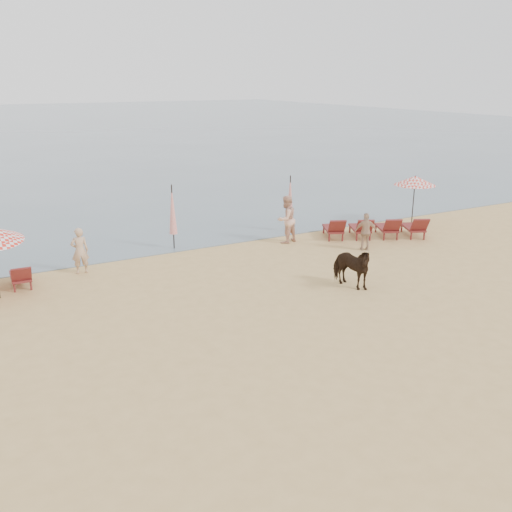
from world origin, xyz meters
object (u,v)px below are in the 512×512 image
(umbrella_closed_left, at_px, (173,210))
(beachgoer_right_a, at_px, (286,219))
(umbrella_closed_right, at_px, (290,198))
(beachgoer_right_b, at_px, (366,232))
(cow, at_px, (350,267))
(lounger_cluster_right, at_px, (375,227))
(beachgoer_left, at_px, (80,251))
(umbrella_open_right, at_px, (415,181))

(umbrella_closed_left, bearing_deg, beachgoer_right_a, -16.51)
(umbrella_closed_right, bearing_deg, beachgoer_right_b, -72.93)
(umbrella_closed_left, xyz_separation_m, cow, (3.49, -6.86, -0.90))
(lounger_cluster_right, bearing_deg, umbrella_closed_left, -172.56)
(beachgoer_left, bearing_deg, umbrella_closed_left, -158.39)
(beachgoer_right_a, bearing_deg, umbrella_open_right, 160.99)
(lounger_cluster_right, xyz_separation_m, beachgoer_right_b, (-1.49, -1.22, 0.29))
(umbrella_closed_right, xyz_separation_m, beachgoer_left, (-9.37, -1.26, -0.73))
(umbrella_open_right, bearing_deg, cow, -128.87)
(umbrella_closed_left, bearing_deg, beachgoer_right_b, -29.66)
(beachgoer_right_b, bearing_deg, umbrella_closed_left, 1.15)
(lounger_cluster_right, distance_m, beachgoer_left, 12.11)
(beachgoer_left, distance_m, beachgoer_right_a, 8.35)
(umbrella_closed_right, height_order, cow, umbrella_closed_right)
(umbrella_closed_left, height_order, beachgoer_left, umbrella_closed_left)
(umbrella_open_right, bearing_deg, umbrella_closed_right, -178.94)
(beachgoer_right_a, bearing_deg, beachgoer_left, -17.73)
(cow, bearing_deg, umbrella_closed_right, 59.97)
(umbrella_closed_left, bearing_deg, umbrella_open_right, -7.86)
(umbrella_closed_left, xyz_separation_m, beachgoer_right_b, (6.63, -3.78, -0.85))
(beachgoer_left, xyz_separation_m, beachgoer_right_a, (8.35, -0.10, 0.17))
(beachgoer_right_a, bearing_deg, umbrella_closed_left, -33.58)
(lounger_cluster_right, xyz_separation_m, umbrella_closed_left, (-8.12, 2.55, 1.14))
(cow, bearing_deg, umbrella_closed_left, 102.86)
(beachgoer_right_a, bearing_deg, umbrella_closed_right, -144.00)
(lounger_cluster_right, bearing_deg, beachgoer_left, -161.44)
(lounger_cluster_right, distance_m, umbrella_open_right, 3.61)
(lounger_cluster_right, bearing_deg, umbrella_closed_right, 160.67)
(lounger_cluster_right, distance_m, umbrella_closed_left, 8.59)
(umbrella_open_right, xyz_separation_m, beachgoer_left, (-15.10, 0.33, -1.24))
(lounger_cluster_right, height_order, beachgoer_right_b, beachgoer_right_b)
(lounger_cluster_right, bearing_deg, umbrella_open_right, 43.03)
(umbrella_closed_left, height_order, beachgoer_right_a, umbrella_closed_left)
(beachgoer_right_b, bearing_deg, cow, 75.33)
(beachgoer_left, height_order, beachgoer_right_b, beachgoer_left)
(cow, bearing_deg, umbrella_open_right, 20.49)
(beachgoer_right_b, bearing_deg, umbrella_open_right, -123.15)
(umbrella_open_right, relative_size, cow, 1.38)
(lounger_cluster_right, height_order, umbrella_closed_right, umbrella_closed_right)
(umbrella_closed_left, bearing_deg, lounger_cluster_right, -17.44)
(umbrella_closed_left, distance_m, beachgoer_left, 4.17)
(cow, relative_size, beachgoer_right_b, 1.10)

